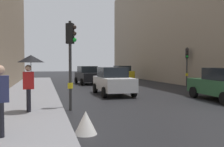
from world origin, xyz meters
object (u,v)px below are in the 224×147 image
at_px(traffic_light_mid_street, 187,60).
at_px(car_dark_suv, 88,75).
at_px(traffic_light_near_right, 71,49).
at_px(pedestrian_with_umbrella, 30,67).
at_px(car_yellow_taxi, 122,73).
at_px(car_green_estate, 224,84).
at_px(warning_sign_triangle, 86,123).
at_px(car_white_compact, 113,81).

xyz_separation_m(traffic_light_mid_street, car_dark_suv, (-7.82, 5.13, -1.47)).
relative_size(traffic_light_near_right, pedestrian_with_umbrella, 1.75).
relative_size(traffic_light_mid_street, car_yellow_taxi, 0.79).
xyz_separation_m(traffic_light_mid_street, car_green_estate, (-2.75, -7.74, -1.47)).
distance_m(car_green_estate, pedestrian_with_umbrella, 9.82).
bearing_deg(traffic_light_near_right, traffic_light_mid_street, 37.37).
height_order(car_yellow_taxi, car_green_estate, same).
bearing_deg(pedestrian_with_umbrella, warning_sign_triangle, -61.93).
height_order(traffic_light_mid_street, warning_sign_triangle, traffic_light_mid_street).
bearing_deg(car_dark_suv, warning_sign_triangle, -100.07).
height_order(traffic_light_near_right, car_green_estate, traffic_light_near_right).
height_order(traffic_light_mid_street, pedestrian_with_umbrella, traffic_light_mid_street).
distance_m(car_white_compact, pedestrian_with_umbrella, 7.17).
bearing_deg(warning_sign_triangle, traffic_light_mid_street, 47.66).
distance_m(car_dark_suv, pedestrian_with_umbrella, 14.79).
height_order(car_white_compact, car_yellow_taxi, same).
relative_size(traffic_light_mid_street, car_dark_suv, 0.79).
bearing_deg(pedestrian_with_umbrella, car_dark_suv, 71.68).
bearing_deg(traffic_light_mid_street, warning_sign_triangle, -132.34).
bearing_deg(car_green_estate, warning_sign_triangle, -152.82).
bearing_deg(pedestrian_with_umbrella, car_white_compact, 47.95).
bearing_deg(traffic_light_near_right, pedestrian_with_umbrella, -160.13).
distance_m(car_yellow_taxi, warning_sign_triangle, 23.57).
bearing_deg(car_green_estate, traffic_light_mid_street, 70.47).
xyz_separation_m(traffic_light_near_right, car_dark_suv, (3.05, 13.44, -1.71)).
xyz_separation_m(traffic_light_near_right, pedestrian_with_umbrella, (-1.59, -0.57, -0.74)).
xyz_separation_m(traffic_light_mid_street, car_yellow_taxi, (-2.67, 10.20, -1.47)).
bearing_deg(car_yellow_taxi, pedestrian_with_umbrella, -117.15).
xyz_separation_m(traffic_light_near_right, car_green_estate, (8.13, 0.56, -1.71)).
relative_size(car_white_compact, warning_sign_triangle, 6.47).
distance_m(pedestrian_with_umbrella, warning_sign_triangle, 3.75).
height_order(traffic_light_mid_street, car_white_compact, traffic_light_mid_street).
bearing_deg(traffic_light_mid_street, pedestrian_with_umbrella, -144.53).
distance_m(traffic_light_near_right, car_dark_suv, 13.88).
bearing_deg(car_yellow_taxi, warning_sign_triangle, -110.29).
relative_size(car_dark_suv, warning_sign_triangle, 6.65).
height_order(traffic_light_near_right, traffic_light_mid_street, traffic_light_near_right).
distance_m(car_white_compact, car_green_estate, 6.46).
relative_size(car_white_compact, car_yellow_taxi, 0.98).
relative_size(traffic_light_near_right, warning_sign_triangle, 5.76).
relative_size(car_green_estate, pedestrian_with_umbrella, 2.00).
height_order(traffic_light_near_right, car_white_compact, traffic_light_near_right).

